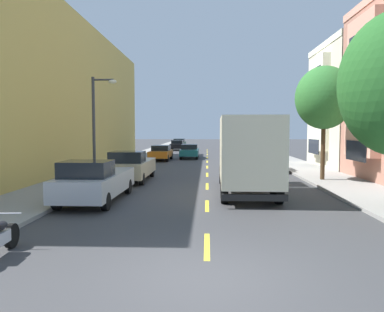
% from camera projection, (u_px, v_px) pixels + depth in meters
% --- Properties ---
extents(ground_plane, '(160.00, 160.00, 0.00)m').
position_uv_depth(ground_plane, '(207.00, 159.00, 37.34)').
color(ground_plane, '#38383A').
extents(sidewalk_left, '(3.20, 120.00, 0.14)m').
position_uv_depth(sidewalk_left, '(132.00, 160.00, 35.63)').
color(sidewalk_left, gray).
rests_on(sidewalk_left, ground_plane).
extents(sidewalk_right, '(3.20, 120.00, 0.14)m').
position_uv_depth(sidewalk_right, '(284.00, 160.00, 35.06)').
color(sidewalk_right, gray).
rests_on(sidewalk_right, ground_plane).
extents(lane_centerline_dashes, '(0.14, 47.20, 0.01)m').
position_uv_depth(lane_centerline_dashes, '(207.00, 164.00, 31.86)').
color(lane_centerline_dashes, yellow).
rests_on(lane_centerline_dashes, ground_plane).
extents(apartment_block_opposite, '(10.00, 36.00, 10.74)m').
position_uv_depth(apartment_block_opposite, '(19.00, 96.00, 27.56)').
color(apartment_block_opposite, tan).
rests_on(apartment_block_opposite, ground_plane).
extents(street_tree_second, '(3.13, 3.13, 6.24)m').
position_uv_depth(street_tree_second, '(324.00, 98.00, 20.71)').
color(street_tree_second, '#47331E').
rests_on(street_tree_second, sidewalk_right).
extents(street_lamp, '(1.35, 0.28, 5.56)m').
position_uv_depth(street_lamp, '(97.00, 120.00, 20.28)').
color(street_lamp, '#38383D').
rests_on(street_lamp, sidewalk_left).
extents(delivery_box_truck, '(2.55, 7.63, 3.44)m').
position_uv_depth(delivery_box_truck, '(247.00, 151.00, 17.09)').
color(delivery_box_truck, beige).
rests_on(delivery_box_truck, ground_plane).
extents(parked_pickup_silver, '(2.07, 5.33, 1.73)m').
position_uv_depth(parked_pickup_silver, '(95.00, 181.00, 15.14)').
color(parked_pickup_silver, '#B2B5BA').
rests_on(parked_pickup_silver, ground_plane).
extents(parked_wagon_forest, '(1.94, 4.74, 1.50)m').
position_uv_depth(parked_wagon_forest, '(179.00, 143.00, 59.79)').
color(parked_wagon_forest, '#194C28').
rests_on(parked_wagon_forest, ground_plane).
extents(parked_sedan_orange, '(1.91, 4.54, 1.43)m').
position_uv_depth(parked_sedan_orange, '(161.00, 152.00, 35.85)').
color(parked_sedan_orange, orange).
rests_on(parked_sedan_orange, ground_plane).
extents(parked_wagon_sky, '(1.85, 4.71, 1.50)m').
position_uv_depth(parked_wagon_sky, '(234.00, 143.00, 60.39)').
color(parked_wagon_sky, '#7A9EC6').
rests_on(parked_wagon_sky, ground_plane).
extents(parked_sedan_white, '(1.85, 4.52, 1.43)m').
position_uv_depth(parked_sedan_white, '(269.00, 160.00, 26.67)').
color(parked_sedan_white, silver).
rests_on(parked_sedan_white, ground_plane).
extents(parked_pickup_champagne, '(2.01, 5.30, 1.73)m').
position_uv_depth(parked_pickup_champagne, '(131.00, 166.00, 21.37)').
color(parked_pickup_champagne, tan).
rests_on(parked_pickup_champagne, ground_plane).
extents(parked_hatchback_burgundy, '(1.83, 4.04, 1.50)m').
position_uv_depth(parked_hatchback_burgundy, '(237.00, 145.00, 54.49)').
color(parked_hatchback_burgundy, maroon).
rests_on(parked_hatchback_burgundy, ground_plane).
extents(parked_sedan_black, '(1.81, 4.50, 1.43)m').
position_uv_depth(parked_sedan_black, '(177.00, 145.00, 53.88)').
color(parked_sedan_black, black).
rests_on(parked_sedan_black, ground_plane).
extents(moving_teal_sedan, '(1.80, 4.50, 1.43)m').
position_uv_depth(moving_teal_sedan, '(190.00, 151.00, 38.40)').
color(moving_teal_sedan, '#195B60').
rests_on(moving_teal_sedan, ground_plane).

